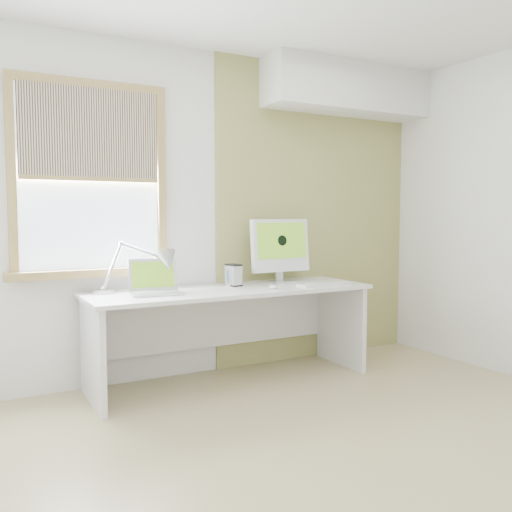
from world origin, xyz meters
TOP-DOWN VIEW (x-y plane):
  - room at (0.00, 0.00)m, footprint 4.04×3.54m
  - accent_wall at (1.00, 1.74)m, footprint 2.00×0.02m
  - soffit at (1.20, 1.57)m, footprint 1.60×0.40m
  - window at (-1.00, 1.71)m, footprint 1.20×0.14m
  - desk at (-0.04, 1.44)m, footprint 2.20×0.70m
  - desk_lamp at (-0.60, 1.49)m, footprint 0.64×0.34m
  - laptop at (-0.64, 1.40)m, footprint 0.38×0.32m
  - phone_dock at (0.02, 1.52)m, footprint 0.07×0.07m
  - external_drive at (0.05, 1.51)m, footprint 0.10×0.14m
  - imac at (0.50, 1.54)m, footprint 0.54×0.18m
  - keyboard at (0.70, 1.19)m, footprint 0.46×0.15m
  - mouse at (0.24, 1.22)m, footprint 0.06×0.10m

SIDE VIEW (x-z plane):
  - desk at x=-0.04m, z-range 0.17..0.90m
  - keyboard at x=0.70m, z-range 0.73..0.75m
  - mouse at x=0.24m, z-range 0.73..0.76m
  - phone_dock at x=0.02m, z-range 0.70..0.83m
  - laptop at x=-0.64m, z-range 0.67..0.91m
  - external_drive at x=0.05m, z-range 0.73..0.90m
  - desk_lamp at x=-0.60m, z-range 0.74..1.11m
  - imac at x=0.50m, z-range 0.76..1.29m
  - room at x=0.00m, z-range -0.02..2.62m
  - accent_wall at x=1.00m, z-range 0.00..2.60m
  - window at x=-1.00m, z-range 0.83..2.25m
  - soffit at x=1.20m, z-range 2.19..2.61m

